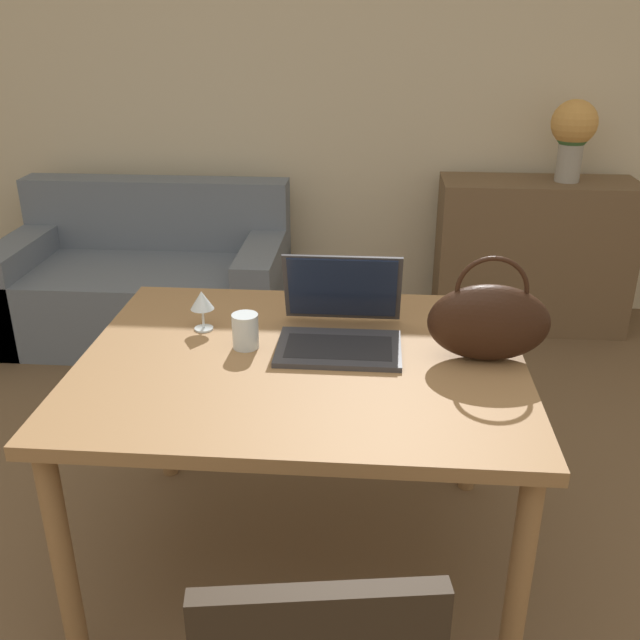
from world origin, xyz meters
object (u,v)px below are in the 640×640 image
Objects in this scene: laptop at (341,319)px; drinking_glass at (245,331)px; couch at (148,284)px; wine_glass at (202,302)px; handbag at (489,321)px; flower_vase at (573,131)px.

laptop reaches higher than drinking_glass.
wine_glass is (0.74, -1.65, 0.59)m from couch.
laptop is at bearing -4.97° from wine_glass.
wine_glass is at bearing -65.93° from couch.
wine_glass is 0.37× the size of handbag.
wine_glass is at bearing 143.27° from drinking_glass.
couch is at bearing 114.07° from wine_glass.
handbag reaches higher than drinking_glass.
laptop is (1.18, -1.69, 0.56)m from couch.
laptop is at bearing 166.54° from handbag.
handbag reaches higher than laptop.
couch is 14.44× the size of drinking_glass.
drinking_glass is 0.20m from wine_glass.
handbag is at bearing -108.81° from flower_vase.
laptop is 1.06× the size of handbag.
handbag is 0.81× the size of flower_vase.
laptop is at bearing -55.15° from couch.
flower_vase is (1.57, 1.91, 0.25)m from wine_glass.
flower_vase is at bearing 6.34° from couch.
flower_vase is (0.70, 2.05, 0.22)m from handbag.
wine_glass reaches higher than couch.
handbag is (0.87, -0.14, 0.03)m from wine_glass.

